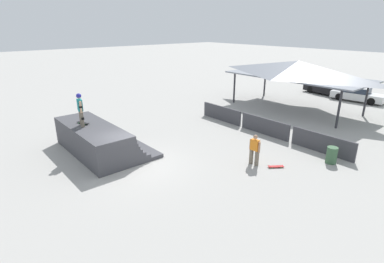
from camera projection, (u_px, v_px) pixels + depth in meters
name	position (u px, v px, depth m)	size (l,w,h in m)	color
ground_plane	(137.00, 166.00, 14.77)	(160.00, 160.00, 0.00)	#A3A09B
quarter_pipe_ramp	(98.00, 140.00, 16.18)	(5.77, 3.57, 1.55)	#424247
skater_on_deck	(80.00, 108.00, 15.40)	(0.75, 0.33, 1.74)	#6B6051
skateboard_on_deck	(83.00, 123.00, 16.04)	(0.84, 0.43, 0.09)	green
bystander_walking	(255.00, 148.00, 14.63)	(0.63, 0.22, 1.57)	#6B6051
skateboard_on_ground	(275.00, 166.00, 14.59)	(0.60, 0.74, 0.09)	green
barrier_fence	(265.00, 126.00, 18.90)	(11.14, 0.12, 1.05)	#3D3D42
pavilion_shelter	(298.00, 69.00, 23.74)	(10.87, 5.18, 3.91)	#2D2D33
trash_bin	(332.00, 155.00, 14.95)	(0.52, 0.52, 0.85)	#385B3D
parked_car_black	(327.00, 88.00, 29.81)	(4.75, 2.39, 1.27)	black
parked_car_white	(358.00, 95.00, 27.13)	(4.48, 2.07, 1.27)	silver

